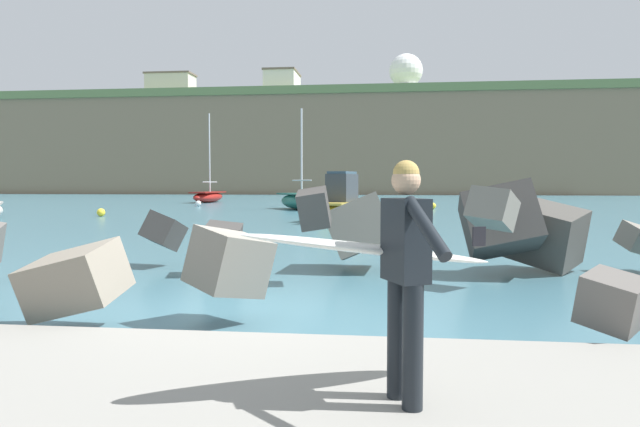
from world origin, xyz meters
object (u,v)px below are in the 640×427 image
(mooring_buoy_middle, at_px, (198,203))
(station_building_west, at_px, (171,88))
(boat_near_left, at_px, (299,201))
(boat_near_right, at_px, (208,196))
(mooring_buoy_inner, at_px, (433,206))
(surfer_with_board, at_px, (394,261))
(radar_dome, at_px, (406,77))
(mooring_buoy_outer, at_px, (101,212))
(station_building_central, at_px, (282,84))
(boat_near_centre, at_px, (345,206))

(mooring_buoy_middle, bearing_deg, station_building_west, 113.14)
(boat_near_left, relative_size, boat_near_right, 0.83)
(station_building_west, bearing_deg, mooring_buoy_inner, -54.41)
(mooring_buoy_inner, bearing_deg, station_building_west, 125.59)
(surfer_with_board, distance_m, station_building_west, 102.35)
(surfer_with_board, bearing_deg, mooring_buoy_inner, 85.10)
(boat_near_right, xyz_separation_m, radar_dome, (19.49, 55.13, 20.32))
(boat_near_left, distance_m, mooring_buoy_middle, 9.49)
(mooring_buoy_outer, bearing_deg, mooring_buoy_inner, 30.46)
(station_building_central, bearing_deg, mooring_buoy_inner, -69.07)
(boat_near_left, xyz_separation_m, mooring_buoy_inner, (9.06, 1.86, -0.39))
(mooring_buoy_inner, xyz_separation_m, mooring_buoy_outer, (-18.53, -10.90, 0.00))
(boat_near_centre, distance_m, radar_dome, 81.66)
(mooring_buoy_inner, bearing_deg, surfer_with_board, -94.90)
(mooring_buoy_middle, distance_m, radar_dome, 68.92)
(mooring_buoy_middle, bearing_deg, mooring_buoy_inner, -7.50)
(mooring_buoy_inner, relative_size, mooring_buoy_middle, 1.00)
(radar_dome, height_order, station_building_west, radar_dome)
(surfer_with_board, distance_m, boat_near_centre, 22.65)
(boat_near_left, bearing_deg, mooring_buoy_inner, 11.60)
(boat_near_centre, xyz_separation_m, mooring_buoy_inner, (5.14, 13.31, -0.51))
(boat_near_left, relative_size, mooring_buoy_inner, 15.39)
(surfer_with_board, relative_size, station_building_west, 0.25)
(surfer_with_board, distance_m, mooring_buoy_outer, 29.37)
(boat_near_centre, distance_m, station_building_central, 70.86)
(mooring_buoy_middle, bearing_deg, radar_dome, 74.44)
(mooring_buoy_middle, relative_size, station_building_central, 0.06)
(boat_near_left, xyz_separation_m, boat_near_centre, (3.93, -11.45, 0.12))
(surfer_with_board, height_order, mooring_buoy_middle, surfer_with_board)
(boat_near_left, xyz_separation_m, boat_near_right, (-10.37, 12.39, -0.04))
(boat_near_left, bearing_deg, boat_near_right, 129.93)
(surfer_with_board, relative_size, boat_near_right, 0.25)
(mooring_buoy_middle, relative_size, station_building_west, 0.05)
(mooring_buoy_outer, height_order, station_building_central, station_building_central)
(surfer_with_board, xyz_separation_m, radar_dome, (3.13, 101.51, 19.61))
(radar_dome, bearing_deg, surfer_with_board, -91.77)
(boat_near_right, bearing_deg, mooring_buoy_outer, -87.58)
(station_building_central, bearing_deg, boat_near_left, -78.34)
(mooring_buoy_middle, relative_size, mooring_buoy_outer, 1.00)
(mooring_buoy_outer, bearing_deg, boat_near_centre, -10.20)
(radar_dome, distance_m, station_building_central, 23.98)
(boat_near_centre, xyz_separation_m, mooring_buoy_middle, (-12.44, 15.62, -0.51))
(boat_near_centre, relative_size, mooring_buoy_middle, 13.13)
(boat_near_right, bearing_deg, boat_near_centre, -59.04)
(mooring_buoy_middle, height_order, radar_dome, radar_dome)
(boat_near_centre, bearing_deg, station_building_central, 102.94)
(boat_near_centre, distance_m, station_building_west, 81.48)
(surfer_with_board, xyz_separation_m, mooring_buoy_outer, (-15.46, 24.96, -1.06))
(mooring_buoy_inner, bearing_deg, station_building_central, 110.93)
(boat_near_left, bearing_deg, boat_near_centre, -71.06)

